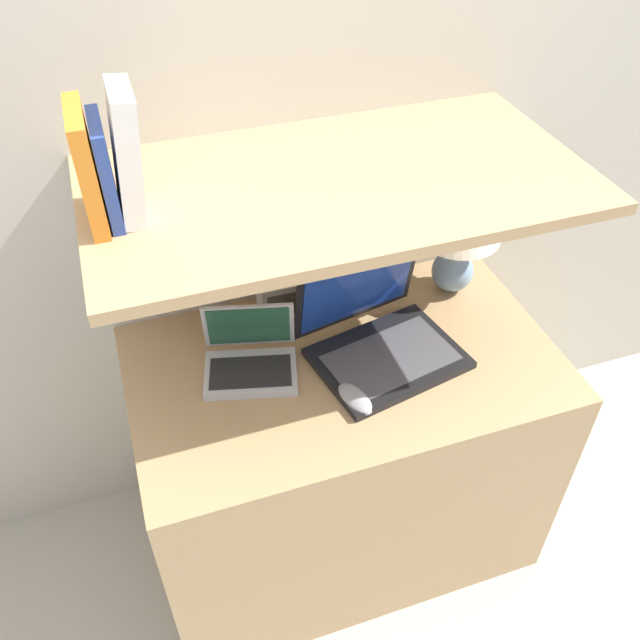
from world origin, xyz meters
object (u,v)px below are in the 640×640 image
object	(u,v)px
computer_mouse	(355,399)
book_white	(126,155)
laptop_small	(250,358)
book_blue	(105,171)
table_lamp	(459,229)
book_orange	(87,168)
router_box	(283,297)
laptop_large	(378,334)

from	to	relation	value
computer_mouse	book_white	size ratio (longest dim) A/B	0.49
laptop_small	computer_mouse	xyz separation A→B (m)	(0.21, -0.20, -0.02)
book_white	book_blue	bearing A→B (deg)	-180.00
table_lamp	laptop_small	bearing A→B (deg)	-168.00
table_lamp	book_orange	bearing A→B (deg)	-172.57
laptop_small	router_box	world-z (taller)	laptop_small
laptop_large	book_orange	xyz separation A→B (m)	(-0.60, 0.06, 0.55)
computer_mouse	book_white	xyz separation A→B (m)	(-0.40, 0.21, 0.61)
table_lamp	laptop_small	size ratio (longest dim) A/B	1.12
book_blue	laptop_small	bearing A→B (deg)	-3.91
table_lamp	laptop_large	distance (m)	0.38
table_lamp	laptop_large	xyz separation A→B (m)	(-0.30, -0.17, -0.15)
laptop_small	book_blue	xyz separation A→B (m)	(-0.24, 0.02, 0.56)
table_lamp	computer_mouse	xyz separation A→B (m)	(-0.42, -0.33, -0.19)
book_blue	book_white	bearing A→B (deg)	0.00
computer_mouse	book_white	distance (m)	0.76
computer_mouse	router_box	bearing A→B (deg)	99.78
book_orange	book_white	distance (m)	0.08
table_lamp	book_white	size ratio (longest dim) A/B	1.16
laptop_small	book_white	world-z (taller)	book_white
table_lamp	router_box	size ratio (longest dim) A/B	2.21
laptop_large	book_orange	distance (m)	0.82
table_lamp	router_box	xyz separation A→B (m)	(-0.49, 0.05, -0.15)
book_orange	book_blue	distance (m)	0.03
laptop_large	book_orange	bearing A→B (deg)	174.71
table_lamp	book_blue	bearing A→B (deg)	-172.30
laptop_large	router_box	xyz separation A→B (m)	(-0.19, 0.22, -0.00)
computer_mouse	book_white	world-z (taller)	book_white
router_box	book_white	bearing A→B (deg)	-153.49
router_box	book_blue	distance (m)	0.68
computer_mouse	book_white	bearing A→B (deg)	152.16
laptop_large	router_box	distance (m)	0.29
laptop_large	book_white	distance (m)	0.78
router_box	book_orange	distance (m)	0.71
laptop_small	book_orange	size ratio (longest dim) A/B	1.18
table_lamp	book_orange	xyz separation A→B (m)	(-0.90, -0.12, 0.41)
laptop_small	book_orange	bearing A→B (deg)	176.55
laptop_small	computer_mouse	bearing A→B (deg)	-43.41
book_white	book_orange	bearing A→B (deg)	180.00
table_lamp	book_orange	size ratio (longest dim) A/B	1.33
table_lamp	book_blue	world-z (taller)	book_blue
laptop_small	laptop_large	bearing A→B (deg)	-6.80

